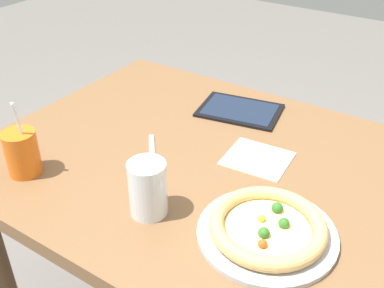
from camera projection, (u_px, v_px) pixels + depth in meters
name	position (u px, v px, depth m)	size (l,w,h in m)	color
dining_table	(206.00, 195.00, 1.24)	(1.15, 0.88, 0.75)	brown
pizza_near	(267.00, 228.00, 0.93)	(0.29, 0.29, 0.04)	#B7B7BC
drink_cup_colored	(22.00, 153.00, 1.10)	(0.08, 0.08, 0.20)	orange
water_cup_clear	(150.00, 189.00, 0.97)	(0.08, 0.08, 0.13)	silver
paper_napkin	(257.00, 159.00, 1.18)	(0.16, 0.14, 0.00)	white
fork	(152.00, 158.00, 1.18)	(0.14, 0.17, 0.00)	silver
tablet	(240.00, 110.00, 1.39)	(0.27, 0.21, 0.01)	black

